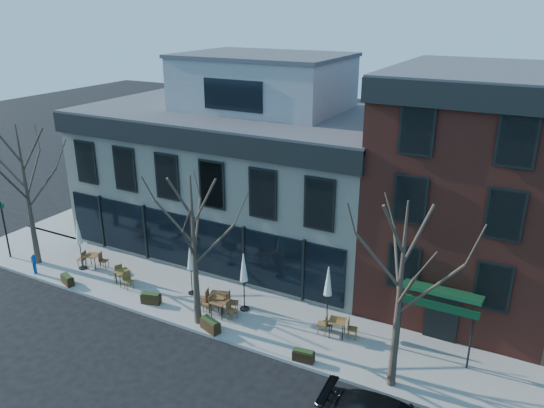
% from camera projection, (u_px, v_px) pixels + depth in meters
% --- Properties ---
extents(ground, '(120.00, 120.00, 0.00)m').
position_uv_depth(ground, '(195.00, 274.00, 28.86)').
color(ground, black).
rests_on(ground, ground).
extents(sidewalk_front, '(33.50, 4.70, 0.15)m').
position_uv_depth(sidewalk_front, '(224.00, 307.00, 25.63)').
color(sidewalk_front, gray).
rests_on(sidewalk_front, ground).
extents(sidewalk_side, '(4.50, 12.00, 0.15)m').
position_uv_depth(sidewalk_side, '(118.00, 205.00, 38.76)').
color(sidewalk_side, gray).
rests_on(sidewalk_side, ground).
extents(corner_building, '(18.39, 10.39, 11.10)m').
position_uv_depth(corner_building, '(243.00, 168.00, 31.36)').
color(corner_building, silver).
rests_on(corner_building, ground).
extents(red_brick_building, '(8.20, 11.78, 11.18)m').
position_uv_depth(red_brick_building, '(473.00, 187.00, 25.27)').
color(red_brick_building, maroon).
rests_on(red_brick_building, ground).
extents(tree_corner, '(3.93, 3.98, 7.92)m').
position_uv_depth(tree_corner, '(27.00, 194.00, 28.47)').
color(tree_corner, '#382B21').
rests_on(tree_corner, sidewalk_front).
extents(tree_mid, '(3.50, 3.55, 7.04)m').
position_uv_depth(tree_mid, '(194.00, 250.00, 22.98)').
color(tree_mid, '#382B21').
rests_on(tree_mid, sidewalk_front).
extents(tree_right, '(3.72, 3.77, 7.48)m').
position_uv_depth(tree_right, '(400.00, 295.00, 18.93)').
color(tree_right, '#382B21').
rests_on(tree_right, sidewalk_front).
extents(sign_pole, '(0.50, 0.10, 3.40)m').
position_uv_depth(sign_pole, '(5.00, 226.00, 29.88)').
color(sign_pole, black).
rests_on(sign_pole, sidewalk_front).
extents(call_box, '(0.23, 0.23, 1.16)m').
position_uv_depth(call_box, '(34.00, 263.00, 28.44)').
color(call_box, '#0B3C9A').
rests_on(call_box, sidewalk_front).
extents(cafe_set_0, '(1.81, 0.95, 0.93)m').
position_uv_depth(cafe_set_0, '(93.00, 259.00, 29.18)').
color(cafe_set_0, brown).
rests_on(cafe_set_0, sidewalk_front).
extents(cafe_set_1, '(1.77, 1.07, 0.92)m').
position_uv_depth(cafe_set_1, '(123.00, 276.00, 27.41)').
color(cafe_set_1, brown).
rests_on(cafe_set_1, sidewalk_front).
extents(cafe_set_3, '(2.02, 1.03, 1.04)m').
position_uv_depth(cafe_set_3, '(218.00, 300.00, 25.01)').
color(cafe_set_3, brown).
rests_on(cafe_set_3, sidewalk_front).
extents(cafe_set_4, '(1.78, 0.72, 0.94)m').
position_uv_depth(cafe_set_4, '(220.00, 307.00, 24.59)').
color(cafe_set_4, brown).
rests_on(cafe_set_4, sidewalk_front).
extents(cafe_set_5, '(1.84, 0.85, 0.94)m').
position_uv_depth(cafe_set_5, '(337.00, 326.00, 23.09)').
color(cafe_set_5, brown).
rests_on(cafe_set_5, sidewalk_front).
extents(umbrella_0, '(0.46, 0.46, 2.86)m').
position_uv_depth(umbrella_0, '(78.00, 235.00, 28.52)').
color(umbrella_0, black).
rests_on(umbrella_0, sidewalk_front).
extents(umbrella_2, '(0.42, 0.42, 2.60)m').
position_uv_depth(umbrella_2, '(190.00, 261.00, 26.03)').
color(umbrella_2, black).
rests_on(umbrella_2, sidewalk_front).
extents(umbrella_3, '(0.47, 0.47, 2.93)m').
position_uv_depth(umbrella_3, '(244.00, 271.00, 24.55)').
color(umbrella_3, black).
rests_on(umbrella_3, sidewalk_front).
extents(umbrella_4, '(0.47, 0.47, 2.91)m').
position_uv_depth(umbrella_4, '(328.00, 284.00, 23.37)').
color(umbrella_4, black).
rests_on(umbrella_4, sidewalk_front).
extents(planter_0, '(0.99, 0.65, 0.51)m').
position_uv_depth(planter_0, '(67.00, 280.00, 27.49)').
color(planter_0, black).
rests_on(planter_0, sidewalk_front).
extents(planter_1, '(1.01, 0.62, 0.53)m').
position_uv_depth(planter_1, '(151.00, 298.00, 25.71)').
color(planter_1, black).
rests_on(planter_1, sidewalk_front).
extents(planter_2, '(1.10, 0.72, 0.57)m').
position_uv_depth(planter_2, '(210.00, 325.00, 23.53)').
color(planter_2, '#322110').
rests_on(planter_2, sidewalk_front).
extents(planter_3, '(0.92, 0.47, 0.50)m').
position_uv_depth(planter_3, '(304.00, 356.00, 21.53)').
color(planter_3, '#321F10').
rests_on(planter_3, sidewalk_front).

